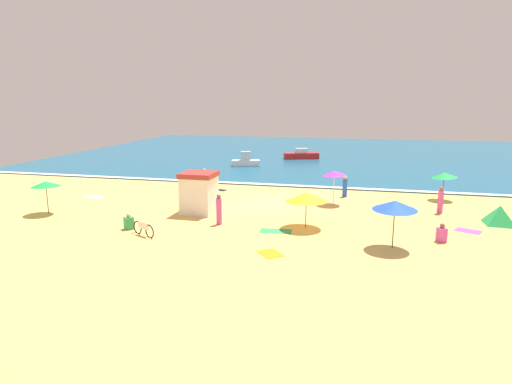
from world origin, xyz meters
TOP-DOWN VIEW (x-y plane):
  - ground_plane at (0.00, 0.00)m, footprint 60.00×60.00m
  - ocean_water at (0.00, 28.00)m, footprint 60.00×44.00m
  - wave_breaker_foam at (0.00, 6.30)m, footprint 57.00×0.70m
  - lifeguard_cabana at (-3.69, -3.43)m, footprint 2.06×2.05m
  - beach_umbrella_0 at (4.27, 1.02)m, footprint 1.66×1.65m
  - beach_umbrella_1 at (3.21, -5.07)m, footprint 3.05×3.05m
  - beach_umbrella_2 at (7.74, -7.55)m, footprint 2.21×2.22m
  - beach_umbrella_3 at (11.64, 4.11)m, footprint 1.89×1.87m
  - beach_umbrella_4 at (-12.78, -5.84)m, footprint 2.20×2.20m
  - beach_tent at (13.81, -1.87)m, footprint 2.16×2.17m
  - parked_bicycle at (-4.82, -8.63)m, footprint 1.62×0.93m
  - beachgoer_0 at (-1.65, -5.66)m, footprint 0.36×0.36m
  - beachgoer_1 at (10.16, -6.02)m, footprint 0.53×0.53m
  - beachgoer_2 at (-6.17, -7.72)m, footprint 0.65×0.65m
  - beachgoer_3 at (10.91, 0.05)m, footprint 0.48×0.48m
  - beachgoer_4 at (4.89, 3.48)m, footprint 0.45×0.45m
  - beachgoer_5 at (-5.84, 3.35)m, footprint 0.41×0.41m
  - beach_towel_0 at (1.75, -6.21)m, footprint 1.79×1.04m
  - beach_towel_1 at (-4.78, 3.60)m, footprint 1.41×1.00m
  - beach_towel_2 at (11.87, -3.66)m, footprint 1.53×1.31m
  - beach_towel_3 at (-12.75, -1.02)m, footprint 1.86×1.20m
  - beach_towel_4 at (2.22, -9.80)m, footprint 1.52×1.57m
  - small_boat_0 at (-5.83, 15.56)m, footprint 3.03×1.70m
  - small_boat_1 at (-1.06, 22.57)m, footprint 4.11×2.46m

SIDE VIEW (x-z plane):
  - ground_plane at x=0.00m, z-range 0.00..0.00m
  - beach_towel_2 at x=11.87m, z-range 0.00..0.01m
  - beach_towel_0 at x=1.75m, z-range 0.00..0.01m
  - beach_towel_1 at x=-4.78m, z-range 0.00..0.01m
  - beach_towel_3 at x=-12.75m, z-range 0.00..0.01m
  - beach_towel_4 at x=2.22m, z-range 0.00..0.01m
  - ocean_water at x=0.00m, z-range 0.00..0.10m
  - wave_breaker_foam at x=0.00m, z-range 0.10..0.11m
  - beachgoer_2 at x=-6.17m, z-range -0.07..0.82m
  - parked_bicycle at x=-4.82m, z-range 0.00..0.76m
  - beachgoer_1 at x=10.16m, z-range -0.06..0.90m
  - small_boat_1 at x=-1.06m, z-range -0.08..1.12m
  - beach_tent at x=13.81m, z-range 0.00..1.11m
  - small_boat_0 at x=-5.83m, z-range -0.17..1.34m
  - beachgoer_4 at x=4.89m, z-range -0.04..1.50m
  - beachgoer_5 at x=-5.84m, z-range -0.06..1.64m
  - beachgoer_3 at x=10.91m, z-range -0.05..1.65m
  - beachgoer_0 at x=-1.65m, z-range -0.04..1.71m
  - lifeguard_cabana at x=-3.69m, z-range 0.02..2.59m
  - beach_umbrella_1 at x=3.21m, z-range 0.72..2.73m
  - beach_umbrella_3 at x=11.64m, z-range 0.74..2.77m
  - beach_umbrella_4 at x=-12.78m, z-range 0.84..2.90m
  - beach_umbrella_2 at x=7.74m, z-range 0.92..3.30m
  - beach_umbrella_0 at x=4.27m, z-range 0.95..3.26m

